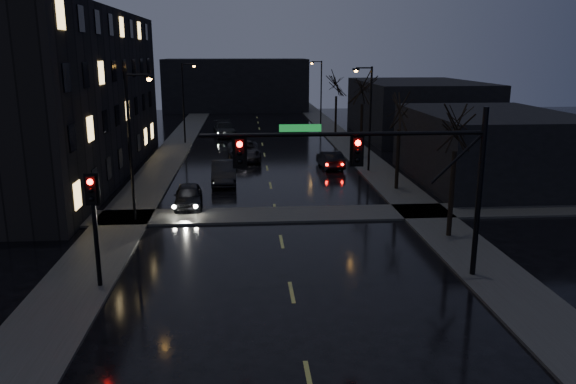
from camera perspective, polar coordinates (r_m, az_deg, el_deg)
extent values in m
cube|color=#2D2D2B|center=(48.40, -12.41, 3.01)|extent=(3.00, 140.00, 0.12)
cube|color=#2D2D2B|center=(48.98, 7.72, 3.34)|extent=(3.00, 140.00, 0.12)
cube|color=#2D2D2B|center=(31.90, -1.18, -2.32)|extent=(40.00, 3.00, 0.12)
cube|color=black|center=(44.71, -24.03, 8.94)|extent=(12.00, 30.00, 12.00)
cube|color=black|center=(42.27, 19.73, 4.31)|extent=(10.00, 14.00, 5.00)
cube|color=black|center=(63.19, 12.99, 8.20)|extent=(12.00, 18.00, 6.00)
cube|color=black|center=(90.22, -5.29, 10.78)|extent=(22.00, 10.00, 8.00)
cylinder|color=black|center=(23.67, 18.83, -0.27)|extent=(0.22, 0.22, 7.00)
cylinder|color=black|center=(21.62, 5.76, 5.87)|extent=(11.00, 0.16, 0.16)
cylinder|color=black|center=(22.99, 16.83, 3.30)|extent=(2.05, 0.10, 2.05)
cube|color=#0C591E|center=(21.35, 1.25, 6.51)|extent=(1.60, 0.04, 0.28)
cube|color=black|center=(21.39, -4.92, 4.04)|extent=(0.35, 0.28, 1.05)
sphere|color=#FF0705|center=(21.18, -4.94, 4.84)|extent=(0.22, 0.22, 0.22)
cube|color=black|center=(21.81, 7.02, 4.18)|extent=(0.35, 0.28, 1.05)
sphere|color=#FF0705|center=(21.60, 7.12, 4.97)|extent=(0.22, 0.22, 0.22)
cylinder|color=black|center=(22.90, -18.94, -4.14)|extent=(0.18, 0.18, 4.40)
cube|color=black|center=(22.43, -19.30, 0.24)|extent=(0.35, 0.28, 1.05)
sphere|color=#FF0705|center=(22.21, -19.47, 0.97)|extent=(0.22, 0.22, 0.22)
cylinder|color=black|center=(28.77, 16.27, -0.30)|extent=(0.24, 0.24, 4.40)
cylinder|color=black|center=(38.09, 11.07, 3.22)|extent=(0.24, 0.24, 4.12)
cylinder|color=black|center=(49.57, 7.45, 6.15)|extent=(0.24, 0.24, 4.68)
cylinder|color=black|center=(63.25, 4.87, 7.73)|extent=(0.24, 0.24, 4.29)
cylinder|color=black|center=(31.10, -15.71, 4.18)|extent=(0.16, 0.16, 8.00)
cylinder|color=black|center=(30.59, -15.07, 11.43)|extent=(1.20, 0.10, 0.10)
cube|color=black|center=(30.49, -13.93, 11.30)|extent=(0.50, 0.25, 0.15)
sphere|color=#FE9A32|center=(30.50, -13.92, 11.11)|extent=(0.28, 0.28, 0.28)
cylinder|color=black|center=(57.62, -10.57, 8.78)|extent=(0.16, 0.16, 8.00)
cylinder|color=black|center=(57.34, -10.14, 12.69)|extent=(1.20, 0.10, 0.10)
cube|color=black|center=(57.29, -9.52, 12.61)|extent=(0.50, 0.25, 0.15)
sphere|color=#FE9A32|center=(57.29, -9.52, 12.51)|extent=(0.28, 0.28, 0.28)
cylinder|color=black|center=(43.41, 8.34, 7.22)|extent=(0.16, 0.16, 8.00)
cylinder|color=black|center=(43.01, 7.73, 12.39)|extent=(1.20, 0.10, 0.10)
cube|color=black|center=(42.89, 6.92, 12.28)|extent=(0.50, 0.25, 0.15)
sphere|color=#FE9A32|center=(42.89, 6.92, 12.14)|extent=(0.28, 0.28, 0.28)
cylinder|color=black|center=(70.88, 3.38, 9.94)|extent=(0.16, 0.16, 8.00)
cylinder|color=black|center=(70.63, 2.93, 13.09)|extent=(1.20, 0.10, 0.10)
cube|color=black|center=(70.56, 2.44, 13.02)|extent=(0.50, 0.25, 0.15)
sphere|color=#FE9A32|center=(70.56, 2.44, 12.94)|extent=(0.28, 0.28, 0.28)
imported|color=black|center=(33.99, -10.08, -0.40)|extent=(1.90, 4.17, 1.39)
imported|color=black|center=(39.83, -6.53, 2.00)|extent=(1.83, 4.89, 1.59)
imported|color=black|center=(48.55, -4.51, 4.23)|extent=(3.02, 5.98, 1.62)
imported|color=black|center=(62.53, -6.44, 6.37)|extent=(2.93, 5.71, 1.58)
imported|color=black|center=(45.11, 4.33, 3.33)|extent=(1.86, 4.31, 1.38)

